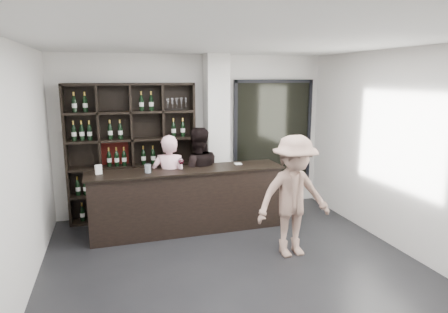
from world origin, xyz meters
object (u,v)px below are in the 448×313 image
object	(u,v)px
wine_shelf	(132,153)
taster_black	(198,176)
taster_pink	(170,183)
customer	(294,196)
tasting_counter	(187,200)

from	to	relation	value
wine_shelf	taster_black	distance (m)	1.23
taster_pink	customer	xyz separation A→B (m)	(1.52, -1.45, 0.07)
wine_shelf	tasting_counter	world-z (taller)	wine_shelf
tasting_counter	customer	size ratio (longest dim) A/B	1.84
taster_pink	taster_black	world-z (taller)	taster_black
wine_shelf	taster_black	xyz separation A→B (m)	(1.05, -0.52, -0.37)
taster_pink	taster_black	xyz separation A→B (m)	(0.51, 0.20, 0.04)
wine_shelf	tasting_counter	xyz separation A→B (m)	(0.80, -0.86, -0.68)
taster_black	customer	world-z (taller)	customer
tasting_counter	taster_black	xyz separation A→B (m)	(0.25, 0.34, 0.31)
tasting_counter	taster_pink	distance (m)	0.40
taster_black	taster_pink	bearing A→B (deg)	24.72
tasting_counter	taster_black	size ratio (longest dim) A/B	1.90
tasting_counter	taster_pink	world-z (taller)	taster_pink
taster_black	customer	size ratio (longest dim) A/B	0.97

